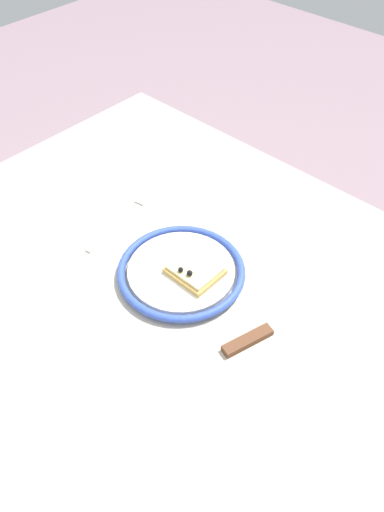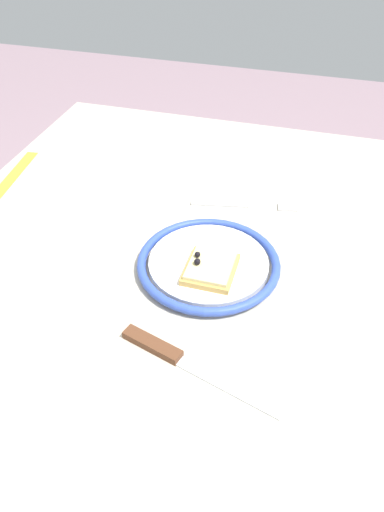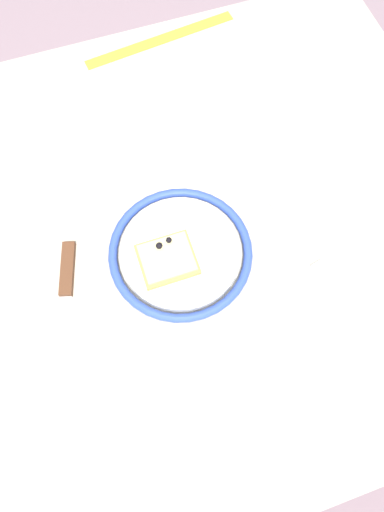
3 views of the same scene
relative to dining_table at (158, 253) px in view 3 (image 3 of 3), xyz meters
name	(u,v)px [view 3 (image 3 of 3)]	position (x,y,z in m)	size (l,w,h in m)	color
ground_plane	(172,332)	(0.00, 0.00, -0.67)	(6.00, 6.00, 0.00)	gray
dining_table	(158,253)	(0.00, 0.00, 0.00)	(1.14, 0.91, 0.74)	#BCB29E
plate	(180,252)	(-0.03, 0.05, 0.09)	(0.23, 0.23, 0.02)	white
pizza_slice_near	(167,259)	(-0.01, 0.05, 0.10)	(0.09, 0.08, 0.03)	tan
knife	(66,289)	(0.16, 0.04, 0.08)	(0.09, 0.24, 0.01)	silver
fork	(294,232)	(-0.22, 0.07, 0.08)	(0.06, 0.20, 0.00)	silver
measuring_tape	(160,40)	(-0.14, -0.41, 0.08)	(0.32, 0.02, 0.00)	yellow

